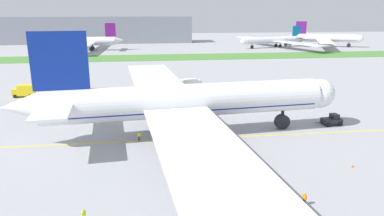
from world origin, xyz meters
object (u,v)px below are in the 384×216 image
parked_airliner_far_centre (275,40)px  service_truck_fuel_bowser (24,91)px  ground_crew_marshaller_front (84,214)px  ground_crew_wingwalker_starboard (139,135)px  service_truck_catering_van (191,83)px  pushback_tug (332,120)px  traffic_cone_near_nose (352,165)px  parked_airliner_far_right (325,38)px  parked_airliner_far_left (88,41)px  airliner_foreground (182,102)px  ground_crew_wingwalker_port (305,198)px

parked_airliner_far_centre → service_truck_fuel_bowser: bearing=-133.6°
ground_crew_marshaller_front → ground_crew_wingwalker_starboard: bearing=77.1°
service_truck_catering_van → parked_airliner_far_centre: 129.65m
ground_crew_wingwalker_starboard → service_truck_fuel_bowser: (-30.24, 37.05, 0.61)m
pushback_tug → service_truck_catering_van: bearing=122.0°
traffic_cone_near_nose → service_truck_fuel_bowser: 80.34m
traffic_cone_near_nose → parked_airliner_far_right: size_ratio=0.01×
service_truck_catering_van → parked_airliner_far_left: (-44.82, 107.58, 3.58)m
airliner_foreground → ground_crew_marshaller_front: bearing=-117.2°
parked_airliner_far_left → service_truck_fuel_bowser: bearing=-90.0°
ground_crew_wingwalker_port → ground_crew_wingwalker_starboard: 30.91m
ground_crew_marshaller_front → service_truck_catering_van: (20.07, 66.29, 0.59)m
ground_crew_wingwalker_port → ground_crew_wingwalker_starboard: size_ratio=0.89×
service_truck_catering_van → parked_airliner_far_right: bearing=48.7°
service_truck_fuel_bowser → parked_airliner_far_right: size_ratio=0.09×
pushback_tug → parked_airliner_far_centre: 155.14m
ground_crew_wingwalker_port → ground_crew_marshaller_front: bearing=-179.4°
parked_airliner_far_right → airliner_foreground: bearing=-124.6°
service_truck_fuel_bowser → service_truck_catering_van: bearing=6.4°
airliner_foreground → ground_crew_wingwalker_starboard: bearing=-168.6°
ground_crew_marshaller_front → parked_airliner_far_centre: size_ratio=0.02×
parked_airliner_far_right → parked_airliner_far_centre: bearing=-179.7°
parked_airliner_far_centre → pushback_tug: bearing=-106.0°
service_truck_catering_van → parked_airliner_far_right: size_ratio=0.09×
parked_airliner_far_left → parked_airliner_far_right: 143.03m
airliner_foreground → ground_crew_marshaller_front: (-13.26, -25.81, -5.49)m
airliner_foreground → parked_airliner_far_right: size_ratio=1.41×
traffic_cone_near_nose → parked_airliner_far_left: parked_airliner_far_left is taller
ground_crew_marshaller_front → parked_airliner_far_left: (-24.75, 173.88, 4.17)m
parked_airliner_far_right → service_truck_catering_van: bearing=-131.3°
pushback_tug → ground_crew_wingwalker_starboard: bearing=-173.5°
parked_airliner_far_right → ground_crew_wingwalker_starboard: bearing=-126.3°
service_truck_fuel_bowser → service_truck_catering_van: 45.04m
service_truck_catering_van → parked_airliner_far_centre: size_ratio=0.08×
ground_crew_wingwalker_port → parked_airliner_far_centre: size_ratio=0.02×
service_truck_catering_van → ground_crew_wingwalker_port: bearing=-85.7°
ground_crew_marshaller_front → service_truck_catering_van: bearing=73.2°
service_truck_fuel_bowser → parked_airliner_far_left: bearing=90.0°
ground_crew_wingwalker_port → traffic_cone_near_nose: 14.66m
pushback_tug → ground_crew_wingwalker_port: pushback_tug is taller
parked_airliner_far_right → ground_crew_marshaller_front: bearing=-123.6°
ground_crew_wingwalker_port → parked_airliner_far_right: size_ratio=0.02×
ground_crew_wingwalker_port → service_truck_catering_van: (-4.98, 66.01, 0.59)m
traffic_cone_near_nose → parked_airliner_far_right: (81.68, 168.54, 4.92)m
airliner_foreground → pushback_tug: bearing=5.3°
ground_crew_wingwalker_starboard → parked_airliner_far_centre: size_ratio=0.02×
airliner_foreground → pushback_tug: airliner_foreground is taller
ground_crew_wingwalker_starboard → ground_crew_wingwalker_port: bearing=-50.9°
ground_crew_marshaller_front → parked_airliner_far_left: size_ratio=0.03×
airliner_foreground → ground_crew_wingwalker_port: 28.65m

